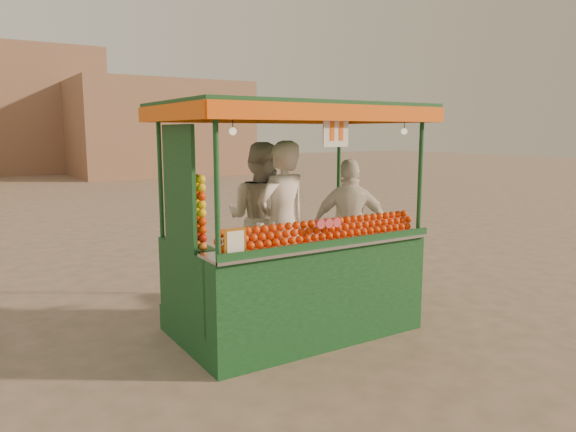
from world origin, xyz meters
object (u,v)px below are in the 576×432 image
vendor_left (282,224)px  vendor_middle (261,218)px  vendor_right (350,227)px  juice_cart (292,261)px

vendor_left → vendor_middle: bearing=-104.5°
vendor_left → vendor_middle: size_ratio=1.01×
vendor_left → vendor_right: size_ratio=1.14×
juice_cart → vendor_right: bearing=8.1°
vendor_middle → juice_cart: bearing=140.9°
juice_cart → vendor_right: size_ratio=1.72×
juice_cart → vendor_right: 1.00m
vendor_left → vendor_right: vendor_left is taller
vendor_left → vendor_middle: (0.03, 0.56, -0.01)m
juice_cart → vendor_left: 0.45m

